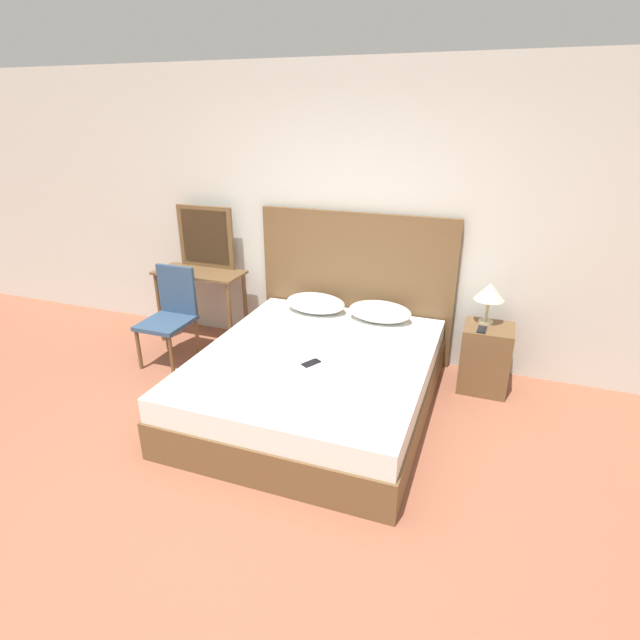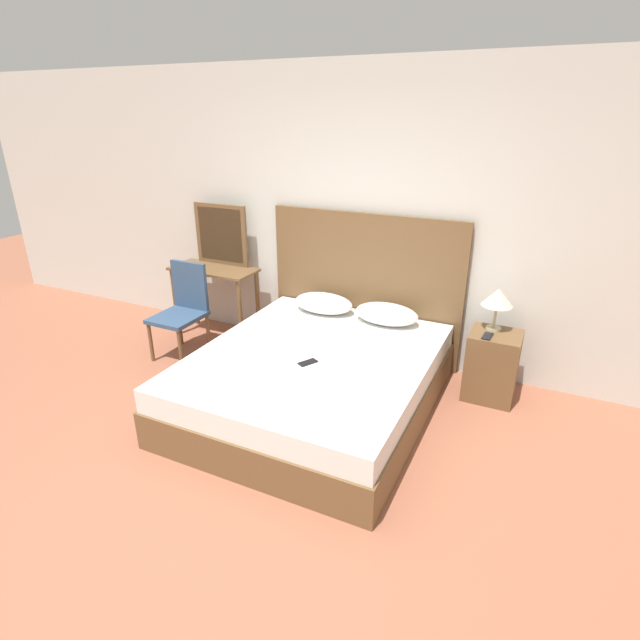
{
  "view_description": "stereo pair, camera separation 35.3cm",
  "coord_description": "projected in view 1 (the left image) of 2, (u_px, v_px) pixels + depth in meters",
  "views": [
    {
      "loc": [
        1.29,
        -2.11,
        2.28
      ],
      "look_at": [
        0.03,
        1.32,
        0.74
      ],
      "focal_mm": 28.0,
      "sensor_mm": 36.0,
      "label": 1
    },
    {
      "loc": [
        1.62,
        -1.98,
        2.28
      ],
      "look_at": [
        0.03,
        1.32,
        0.74
      ],
      "focal_mm": 28.0,
      "sensor_mm": 36.0,
      "label": 2
    }
  ],
  "objects": [
    {
      "name": "ground_plane",
      "position": [
        243.0,
        504.0,
        3.12
      ],
      "size": [
        16.0,
        16.0,
        0.0
      ],
      "primitive_type": "plane",
      "color": "#9E5B42"
    },
    {
      "name": "wall_back",
      "position": [
        356.0,
        218.0,
        4.66
      ],
      "size": [
        10.0,
        0.06,
        2.7
      ],
      "color": "silver",
      "rests_on": "ground_plane"
    },
    {
      "name": "bed",
      "position": [
        316.0,
        381.0,
        4.07
      ],
      "size": [
        1.81,
        2.13,
        0.49
      ],
      "color": "brown",
      "rests_on": "ground_plane"
    },
    {
      "name": "headboard",
      "position": [
        355.0,
        286.0,
        4.83
      ],
      "size": [
        1.9,
        0.05,
        1.42
      ],
      "color": "brown",
      "rests_on": "ground_plane"
    },
    {
      "name": "pillow_left",
      "position": [
        315.0,
        303.0,
        4.76
      ],
      "size": [
        0.58,
        0.35,
        0.18
      ],
      "color": "white",
      "rests_on": "bed"
    },
    {
      "name": "pillow_right",
      "position": [
        380.0,
        312.0,
        4.56
      ],
      "size": [
        0.58,
        0.35,
        0.18
      ],
      "color": "white",
      "rests_on": "bed"
    },
    {
      "name": "phone_on_bed",
      "position": [
        311.0,
        363.0,
        3.82
      ],
      "size": [
        0.13,
        0.17,
        0.01
      ],
      "color": "black",
      "rests_on": "bed"
    },
    {
      "name": "nightstand",
      "position": [
        485.0,
        358.0,
        4.32
      ],
      "size": [
        0.41,
        0.38,
        0.59
      ],
      "color": "brown",
      "rests_on": "ground_plane"
    },
    {
      "name": "table_lamp",
      "position": [
        490.0,
        293.0,
        4.18
      ],
      "size": [
        0.25,
        0.25,
        0.36
      ],
      "color": "tan",
      "rests_on": "nightstand"
    },
    {
      "name": "phone_on_nightstand",
      "position": [
        482.0,
        330.0,
        4.14
      ],
      "size": [
        0.08,
        0.15,
        0.01
      ],
      "color": "black",
      "rests_on": "nightstand"
    },
    {
      "name": "vanity_desk",
      "position": [
        200.0,
        286.0,
        5.13
      ],
      "size": [
        0.91,
        0.41,
        0.77
      ],
      "color": "brown",
      "rests_on": "ground_plane"
    },
    {
      "name": "vanity_mirror",
      "position": [
        206.0,
        237.0,
        5.1
      ],
      "size": [
        0.62,
        0.03,
        0.63
      ],
      "color": "brown",
      "rests_on": "vanity_desk"
    },
    {
      "name": "chair",
      "position": [
        171.0,
        311.0,
        4.78
      ],
      "size": [
        0.42,
        0.48,
        0.92
      ],
      "color": "#334C6B",
      "rests_on": "ground_plane"
    }
  ]
}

